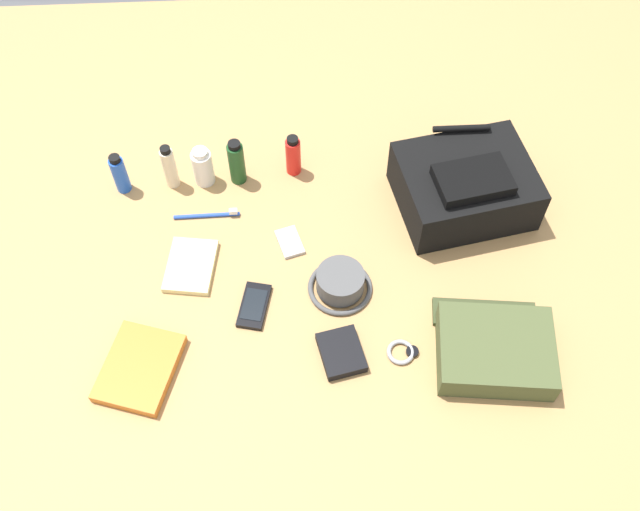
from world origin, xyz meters
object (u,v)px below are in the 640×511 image
(toiletry_pouch, at_px, (495,349))
(sunscreen_spray, at_px, (293,156))
(shampoo_bottle, at_px, (237,162))
(cell_phone, at_px, (254,306))
(media_player, at_px, (290,242))
(toothpaste_tube, at_px, (203,167))
(lotion_bottle, at_px, (170,167))
(paperback_novel, at_px, (140,368))
(wallet, at_px, (341,353))
(bucket_hat, at_px, (340,283))
(deodorant_spray, at_px, (120,174))
(toothbrush, at_px, (211,215))
(backpack, at_px, (465,186))
(wristwatch, at_px, (402,352))
(notepad, at_px, (191,266))

(toiletry_pouch, relative_size, sunscreen_spray, 2.18)
(shampoo_bottle, distance_m, cell_phone, 0.39)
(cell_phone, bearing_deg, media_player, 63.31)
(toothpaste_tube, relative_size, media_player, 1.19)
(shampoo_bottle, height_order, cell_phone, shampoo_bottle)
(toothpaste_tube, xyz_separation_m, sunscreen_spray, (0.23, 0.02, 0.00))
(lotion_bottle, xyz_separation_m, media_player, (0.29, -0.20, -0.06))
(lotion_bottle, bearing_deg, paperback_novel, -94.69)
(wallet, bearing_deg, paperback_novel, 169.35)
(wallet, bearing_deg, bucket_hat, 74.52)
(toiletry_pouch, relative_size, deodorant_spray, 2.21)
(toothpaste_tube, height_order, media_player, toothpaste_tube)
(toothpaste_tube, bearing_deg, toothbrush, -81.41)
(wallet, bearing_deg, sunscreen_spray, 86.78)
(backpack, relative_size, wristwatch, 5.06)
(sunscreen_spray, bearing_deg, wallet, -80.76)
(backpack, relative_size, shampoo_bottle, 2.62)
(sunscreen_spray, bearing_deg, toothpaste_tube, -174.81)
(deodorant_spray, height_order, media_player, deodorant_spray)
(backpack, height_order, notepad, backpack)
(media_player, xyz_separation_m, wallet, (0.11, -0.31, 0.01))
(backpack, height_order, paperback_novel, backpack)
(media_player, bearing_deg, toothbrush, 154.71)
(sunscreen_spray, height_order, media_player, sunscreen_spray)
(toiletry_pouch, bearing_deg, paperback_novel, 179.65)
(wristwatch, relative_size, notepad, 0.47)
(toiletry_pouch, distance_m, toothpaste_tube, 0.84)
(cell_phone, relative_size, toothbrush, 0.78)
(toothpaste_tube, relative_size, cell_phone, 0.89)
(lotion_bottle, relative_size, notepad, 0.91)
(cell_phone, distance_m, wristwatch, 0.36)
(paperback_novel, height_order, cell_phone, paperback_novel)
(lotion_bottle, bearing_deg, wristwatch, -43.81)
(toothpaste_tube, xyz_separation_m, notepad, (-0.03, -0.27, -0.05))
(cell_phone, bearing_deg, backpack, 27.82)
(lotion_bottle, xyz_separation_m, paperback_novel, (-0.04, -0.52, -0.05))
(bucket_hat, bearing_deg, notepad, 167.64)
(cell_phone, xyz_separation_m, notepad, (-0.15, 0.12, 0.00))
(backpack, height_order, wristwatch, backpack)
(toiletry_pouch, height_order, deodorant_spray, deodorant_spray)
(bucket_hat, relative_size, toothpaste_tube, 1.34)
(cell_phone, distance_m, toothbrush, 0.29)
(wristwatch, bearing_deg, toiletry_pouch, -4.57)
(notepad, bearing_deg, toiletry_pouch, -13.20)
(backpack, distance_m, toothbrush, 0.64)
(paperback_novel, xyz_separation_m, toothbrush, (0.14, 0.41, -0.00))
(paperback_novel, distance_m, wallet, 0.44)
(cell_phone, bearing_deg, shampoo_bottle, 95.71)
(backpack, relative_size, lotion_bottle, 2.64)
(toiletry_pouch, relative_size, wallet, 2.44)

